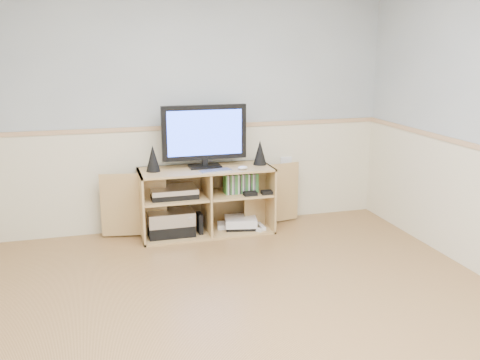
% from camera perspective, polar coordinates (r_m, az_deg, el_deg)
% --- Properties ---
extents(room, '(4.04, 4.54, 2.54)m').
position_cam_1_polar(room, '(3.24, 0.76, 3.68)').
color(room, tan).
rests_on(room, ground).
extents(media_cabinet, '(2.01, 0.48, 0.65)m').
position_cam_1_polar(media_cabinet, '(5.28, -3.72, -1.99)').
color(media_cabinet, tan).
rests_on(media_cabinet, floor).
extents(monitor, '(0.82, 0.18, 0.60)m').
position_cam_1_polar(monitor, '(5.13, -3.82, 4.90)').
color(monitor, black).
rests_on(monitor, media_cabinet).
extents(speaker_left, '(0.13, 0.13, 0.25)m').
position_cam_1_polar(speaker_left, '(5.06, -9.28, 2.28)').
color(speaker_left, black).
rests_on(speaker_left, media_cabinet).
extents(speaker_right, '(0.13, 0.13, 0.24)m').
position_cam_1_polar(speaker_right, '(5.28, 2.14, 2.95)').
color(speaker_right, black).
rests_on(speaker_right, media_cabinet).
extents(keyboard, '(0.32, 0.17, 0.01)m').
position_cam_1_polar(keyboard, '(5.03, -2.66, 1.00)').
color(keyboard, silver).
rests_on(keyboard, media_cabinet).
extents(mouse, '(0.10, 0.08, 0.04)m').
position_cam_1_polar(mouse, '(5.09, 0.28, 1.32)').
color(mouse, white).
rests_on(mouse, media_cabinet).
extents(av_components, '(0.52, 0.33, 0.47)m').
position_cam_1_polar(av_components, '(5.20, -7.28, -3.64)').
color(av_components, black).
rests_on(av_components, media_cabinet).
extents(game_consoles, '(0.46, 0.32, 0.11)m').
position_cam_1_polar(game_consoles, '(5.37, -0.07, -4.60)').
color(game_consoles, white).
rests_on(game_consoles, media_cabinet).
extents(game_cases, '(0.33, 0.14, 0.19)m').
position_cam_1_polar(game_cases, '(5.25, 0.07, -0.33)').
color(game_cases, '#3F8C3F').
rests_on(game_cases, media_cabinet).
extents(wall_outlet, '(0.12, 0.03, 0.12)m').
position_cam_1_polar(wall_outlet, '(5.65, 4.91, 1.87)').
color(wall_outlet, white).
rests_on(wall_outlet, wall_back).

